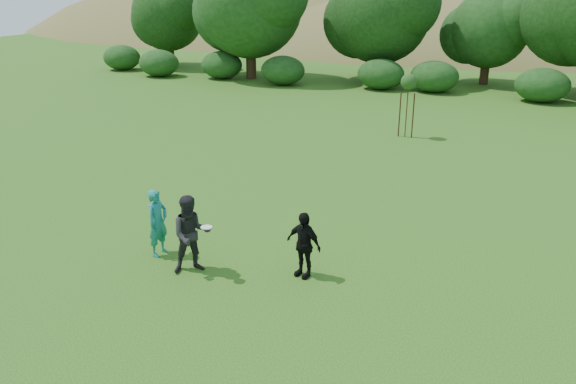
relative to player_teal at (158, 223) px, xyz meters
name	(u,v)px	position (x,y,z in m)	size (l,w,h in m)	color
ground	(239,276)	(2.40, -0.25, -0.87)	(120.00, 120.00, 0.00)	#19470C
player_teal	(158,223)	(0.00, 0.00, 0.00)	(0.64, 0.42, 1.75)	#1B7D77
player_grey	(191,234)	(1.26, -0.44, 0.09)	(0.93, 0.73, 1.92)	black
player_black	(303,244)	(3.79, 0.37, -0.07)	(0.95, 0.39, 1.61)	black
frisbee	(206,227)	(1.78, -0.59, 0.42)	(0.27, 0.27, 0.04)	white
sapling	(409,83)	(3.34, 14.22, 1.54)	(0.70, 0.70, 2.85)	#3F2418
hillside	(469,128)	(1.84, 68.21, -12.85)	(150.00, 72.00, 52.00)	olive
tree_row	(493,12)	(5.62, 28.44, 4.00)	(53.92, 10.38, 9.62)	#3A2616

